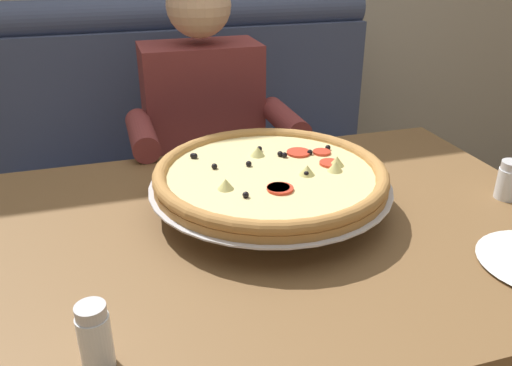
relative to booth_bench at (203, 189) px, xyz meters
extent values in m
cube|color=#424C6B|center=(0.00, -0.13, -0.17)|extent=(1.55, 0.60, 0.46)
cube|color=#424C6B|center=(0.00, 0.26, 0.29)|extent=(1.55, 0.18, 0.65)
cylinder|color=#424C6B|center=(0.00, 0.26, 0.66)|extent=(1.55, 0.14, 0.14)
cube|color=brown|center=(0.00, -0.95, 0.34)|extent=(1.34, 0.96, 0.04)
cylinder|color=black|center=(-0.60, -0.54, -0.04)|extent=(0.06, 0.06, 0.72)
cylinder|color=black|center=(0.60, -0.54, -0.04)|extent=(0.06, 0.06, 0.72)
cube|color=#2D3342|center=(-0.02, -0.38, 0.14)|extent=(0.34, 0.40, 0.15)
cylinder|color=#2D3342|center=(-0.12, -0.63, -0.17)|extent=(0.11, 0.11, 0.46)
cylinder|color=#2D3342|center=(0.08, -0.63, -0.17)|extent=(0.11, 0.11, 0.46)
cube|color=brown|center=(-0.02, -0.16, 0.34)|extent=(0.40, 0.22, 0.56)
cylinder|color=brown|center=(-0.25, -0.38, 0.40)|extent=(0.08, 0.28, 0.08)
cylinder|color=brown|center=(0.21, -0.38, 0.40)|extent=(0.08, 0.28, 0.08)
sphere|color=#DBB28E|center=(-0.02, -0.18, 0.75)|extent=(0.21, 0.21, 0.21)
cylinder|color=silver|center=(0.00, -1.01, 0.39)|extent=(0.01, 0.01, 0.06)
cylinder|color=silver|center=(-0.13, -0.79, 0.39)|extent=(0.01, 0.01, 0.06)
cylinder|color=silver|center=(0.13, -0.79, 0.39)|extent=(0.01, 0.01, 0.06)
torus|color=silver|center=(0.00, -0.87, 0.42)|extent=(0.31, 0.31, 0.01)
cylinder|color=silver|center=(0.00, -0.87, 0.43)|extent=(0.56, 0.56, 0.00)
cylinder|color=#B77F42|center=(0.00, -0.87, 0.44)|extent=(0.54, 0.54, 0.02)
torus|color=#B77F42|center=(0.00, -0.87, 0.46)|extent=(0.54, 0.54, 0.03)
cylinder|color=beige|center=(0.00, -0.87, 0.45)|extent=(0.48, 0.48, 0.01)
cylinder|color=red|center=(-0.01, -0.96, 0.46)|extent=(0.05, 0.05, 0.01)
cylinder|color=red|center=(-0.01, -0.96, 0.46)|extent=(0.06, 0.06, 0.01)
cylinder|color=red|center=(0.10, -0.78, 0.46)|extent=(0.06, 0.06, 0.01)
cylinder|color=red|center=(0.15, -0.87, 0.46)|extent=(0.05, 0.05, 0.01)
cylinder|color=red|center=(0.16, -0.80, 0.46)|extent=(0.04, 0.04, 0.01)
sphere|color=black|center=(-0.09, -0.97, 0.46)|extent=(0.01, 0.01, 0.01)
sphere|color=black|center=(0.07, -0.91, 0.46)|extent=(0.01, 0.01, 0.01)
sphere|color=black|center=(-0.04, -0.82, 0.46)|extent=(0.01, 0.01, 0.01)
sphere|color=black|center=(0.06, -0.79, 0.46)|extent=(0.01, 0.01, 0.01)
sphere|color=black|center=(0.05, -0.78, 0.46)|extent=(0.01, 0.01, 0.01)
sphere|color=black|center=(0.13, -0.80, 0.46)|extent=(0.01, 0.01, 0.01)
sphere|color=black|center=(0.18, -0.78, 0.46)|extent=(0.01, 0.01, 0.01)
sphere|color=black|center=(-0.16, -0.73, 0.46)|extent=(0.01, 0.01, 0.01)
sphere|color=black|center=(-0.15, -0.74, 0.46)|extent=(0.01, 0.01, 0.01)
sphere|color=black|center=(0.01, -0.74, 0.46)|extent=(0.01, 0.01, 0.01)
sphere|color=black|center=(-0.12, -0.81, 0.46)|extent=(0.01, 0.01, 0.01)
cone|color=#CCC675|center=(0.16, -0.88, 0.47)|extent=(0.04, 0.04, 0.02)
cone|color=#CCC675|center=(0.00, -0.77, 0.47)|extent=(0.04, 0.04, 0.02)
cone|color=#CCC675|center=(0.14, -0.90, 0.47)|extent=(0.04, 0.04, 0.02)
cone|color=#CCC675|center=(0.07, -0.91, 0.47)|extent=(0.04, 0.04, 0.02)
cone|color=#CCC675|center=(-0.12, -0.92, 0.47)|extent=(0.04, 0.04, 0.02)
cylinder|color=white|center=(-0.40, -1.27, 0.41)|extent=(0.05, 0.05, 0.09)
cylinder|color=#4C6633|center=(-0.40, -1.27, 0.39)|extent=(0.04, 0.04, 0.06)
cylinder|color=silver|center=(-0.40, -1.27, 0.46)|extent=(0.05, 0.05, 0.02)
cylinder|color=white|center=(0.58, -0.98, 0.40)|extent=(0.06, 0.06, 0.08)
cylinder|color=#A82D19|center=(0.58, -0.98, 0.38)|extent=(0.05, 0.05, 0.04)
camera|label=1|loc=(-0.35, -1.90, 0.95)|focal=36.48mm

